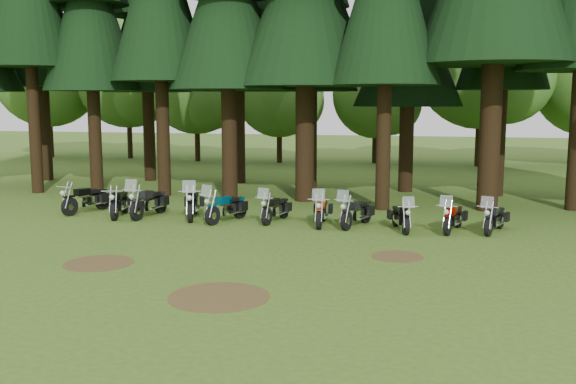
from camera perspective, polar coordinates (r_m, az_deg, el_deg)
name	(u,v)px	position (r m, az deg, el deg)	size (l,w,h in m)	color
ground	(233,252)	(18.01, -4.92, -5.32)	(120.00, 120.00, 0.00)	#3A5C1E
pine_back_4	(410,8)	(30.19, 10.78, 15.76)	(4.94, 4.94, 13.78)	black
decid_0	(50,76)	(50.20, -20.40, 9.62)	(8.00, 7.78, 10.00)	black
decid_1	(131,77)	(47.56, -13.81, 9.92)	(7.91, 7.69, 9.88)	black
decid_2	(199,89)	(44.37, -7.88, 9.09)	(6.72, 6.53, 8.40)	black
decid_3	(283,95)	(42.99, -0.48, 8.61)	(6.12, 5.95, 7.65)	black
decid_4	(380,97)	(43.13, 8.14, 8.34)	(5.93, 5.76, 7.41)	black
decid_5	(488,67)	(42.48, 17.33, 10.57)	(8.45, 8.21, 10.56)	black
dirt_patch_0	(99,263)	(17.43, -16.48, -6.07)	(1.80, 1.80, 0.01)	#4C3D1E
dirt_patch_1	(397,256)	(17.66, 9.68, -5.66)	(1.40, 1.40, 0.01)	#4C3D1E
dirt_patch_2	(219,297)	(14.05, -6.14, -9.22)	(2.20, 2.20, 0.01)	#4C3D1E
motorcycle_0	(87,200)	(25.19, -17.47, -0.69)	(0.81, 2.23, 0.93)	black
motorcycle_1	(119,204)	(24.02, -14.75, -1.01)	(0.72, 2.22, 0.92)	black
motorcycle_2	(149,203)	(23.70, -12.28, -0.97)	(0.56, 2.39, 1.50)	black
motorcycle_3	(193,204)	(23.14, -8.47, -1.09)	(0.95, 2.37, 1.51)	black
motorcycle_4	(226,208)	(22.33, -5.50, -1.45)	(1.01, 2.20, 1.41)	black
motorcycle_5	(275,209)	(22.21, -1.13, -1.56)	(0.62, 2.09, 1.31)	black
motorcycle_6	(321,212)	(21.67, 2.99, -1.75)	(0.48, 2.20, 1.38)	black
motorcycle_7	(356,213)	(21.49, 6.09, -1.88)	(0.94, 2.13, 1.36)	black
motorcycle_8	(401,218)	(21.04, 9.99, -2.28)	(0.82, 1.98, 1.26)	black
motorcycle_9	(453,218)	(21.25, 14.47, -2.27)	(0.77, 2.07, 1.31)	black
motorcycle_10	(495,219)	(21.48, 17.89, -2.31)	(0.91, 2.01, 1.29)	black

